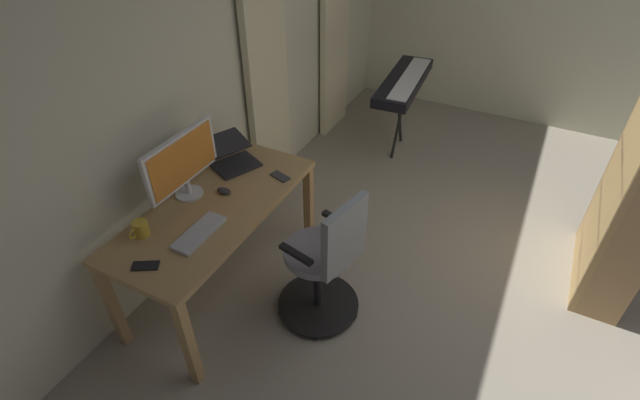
{
  "coord_description": "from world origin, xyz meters",
  "views": [
    {
      "loc": [
        2.61,
        -0.56,
        2.57
      ],
      "look_at": [
        0.56,
        -1.62,
        0.78
      ],
      "focal_mm": 25.89,
      "sensor_mm": 36.0,
      "label": 1
    }
  ],
  "objects_px": {
    "cell_phone_face_up": "(280,176)",
    "piano_keyboard": "(404,83)",
    "laptop": "(232,157)",
    "desk": "(216,216)",
    "office_chair": "(325,264)",
    "computer_keyboard": "(199,233)",
    "mug_tea": "(140,229)",
    "computer_mouse": "(224,191)",
    "cell_phone_by_monitor": "(145,266)",
    "computer_monitor": "(182,162)"
  },
  "relations": [
    {
      "from": "cell_phone_by_monitor",
      "to": "piano_keyboard",
      "type": "relative_size",
      "value": 0.12
    },
    {
      "from": "mug_tea",
      "to": "computer_monitor",
      "type": "bearing_deg",
      "value": -177.68
    },
    {
      "from": "mug_tea",
      "to": "desk",
      "type": "bearing_deg",
      "value": 154.98
    },
    {
      "from": "computer_monitor",
      "to": "cell_phone_face_up",
      "type": "relative_size",
      "value": 4.24
    },
    {
      "from": "office_chair",
      "to": "computer_monitor",
      "type": "distance_m",
      "value": 1.1
    },
    {
      "from": "piano_keyboard",
      "to": "cell_phone_face_up",
      "type": "bearing_deg",
      "value": -12.1
    },
    {
      "from": "computer_mouse",
      "to": "mug_tea",
      "type": "xyz_separation_m",
      "value": [
        0.56,
        -0.18,
        0.03
      ]
    },
    {
      "from": "office_chair",
      "to": "piano_keyboard",
      "type": "height_order",
      "value": "office_chair"
    },
    {
      "from": "computer_monitor",
      "to": "laptop",
      "type": "bearing_deg",
      "value": 174.49
    },
    {
      "from": "computer_keyboard",
      "to": "computer_mouse",
      "type": "height_order",
      "value": "computer_mouse"
    },
    {
      "from": "office_chair",
      "to": "mug_tea",
      "type": "height_order",
      "value": "office_chair"
    },
    {
      "from": "computer_mouse",
      "to": "piano_keyboard",
      "type": "bearing_deg",
      "value": 167.95
    },
    {
      "from": "office_chair",
      "to": "computer_keyboard",
      "type": "bearing_deg",
      "value": 131.34
    },
    {
      "from": "computer_mouse",
      "to": "cell_phone_face_up",
      "type": "relative_size",
      "value": 0.69
    },
    {
      "from": "laptop",
      "to": "computer_mouse",
      "type": "distance_m",
      "value": 0.36
    },
    {
      "from": "desk",
      "to": "laptop",
      "type": "distance_m",
      "value": 0.5
    },
    {
      "from": "office_chair",
      "to": "computer_mouse",
      "type": "height_order",
      "value": "office_chair"
    },
    {
      "from": "computer_mouse",
      "to": "cell_phone_by_monitor",
      "type": "relative_size",
      "value": 0.69
    },
    {
      "from": "mug_tea",
      "to": "laptop",
      "type": "bearing_deg",
      "value": 178.45
    },
    {
      "from": "desk",
      "to": "computer_mouse",
      "type": "relative_size",
      "value": 14.9
    },
    {
      "from": "computer_keyboard",
      "to": "cell_phone_by_monitor",
      "type": "distance_m",
      "value": 0.36
    },
    {
      "from": "computer_monitor",
      "to": "laptop",
      "type": "height_order",
      "value": "computer_monitor"
    },
    {
      "from": "computer_keyboard",
      "to": "laptop",
      "type": "bearing_deg",
      "value": -159.08
    },
    {
      "from": "cell_phone_face_up",
      "to": "piano_keyboard",
      "type": "distance_m",
      "value": 1.9
    },
    {
      "from": "mug_tea",
      "to": "piano_keyboard",
      "type": "height_order",
      "value": "mug_tea"
    },
    {
      "from": "desk",
      "to": "piano_keyboard",
      "type": "height_order",
      "value": "piano_keyboard"
    },
    {
      "from": "computer_keyboard",
      "to": "cell_phone_face_up",
      "type": "xyz_separation_m",
      "value": [
        -0.72,
        0.12,
        -0.01
      ]
    },
    {
      "from": "cell_phone_face_up",
      "to": "piano_keyboard",
      "type": "relative_size",
      "value": 0.12
    },
    {
      "from": "computer_monitor",
      "to": "computer_keyboard",
      "type": "height_order",
      "value": "computer_monitor"
    },
    {
      "from": "laptop",
      "to": "cell_phone_face_up",
      "type": "bearing_deg",
      "value": 115.5
    },
    {
      "from": "piano_keyboard",
      "to": "laptop",
      "type": "bearing_deg",
      "value": -23.2
    },
    {
      "from": "desk",
      "to": "office_chair",
      "type": "relative_size",
      "value": 1.49
    },
    {
      "from": "desk",
      "to": "cell_phone_face_up",
      "type": "distance_m",
      "value": 0.51
    },
    {
      "from": "desk",
      "to": "computer_keyboard",
      "type": "relative_size",
      "value": 4.09
    },
    {
      "from": "cell_phone_by_monitor",
      "to": "desk",
      "type": "bearing_deg",
      "value": 149.86
    },
    {
      "from": "cell_phone_by_monitor",
      "to": "piano_keyboard",
      "type": "xyz_separation_m",
      "value": [
        -2.95,
        0.45,
        -0.01
      ]
    },
    {
      "from": "computer_mouse",
      "to": "computer_monitor",
      "type": "bearing_deg",
      "value": -60.25
    },
    {
      "from": "computer_keyboard",
      "to": "laptop",
      "type": "relative_size",
      "value": 0.82
    },
    {
      "from": "computer_monitor",
      "to": "computer_mouse",
      "type": "bearing_deg",
      "value": 119.75
    },
    {
      "from": "computer_monitor",
      "to": "desk",
      "type": "bearing_deg",
      "value": 86.1
    },
    {
      "from": "computer_keyboard",
      "to": "computer_mouse",
      "type": "distance_m",
      "value": 0.41
    },
    {
      "from": "laptop",
      "to": "mug_tea",
      "type": "bearing_deg",
      "value": 22.46
    },
    {
      "from": "cell_phone_by_monitor",
      "to": "mug_tea",
      "type": "distance_m",
      "value": 0.27
    },
    {
      "from": "cell_phone_face_up",
      "to": "cell_phone_by_monitor",
      "type": "relative_size",
      "value": 1.0
    },
    {
      "from": "computer_keyboard",
      "to": "piano_keyboard",
      "type": "distance_m",
      "value": 2.63
    },
    {
      "from": "desk",
      "to": "computer_keyboard",
      "type": "xyz_separation_m",
      "value": [
        0.27,
        0.1,
        0.11
      ]
    },
    {
      "from": "cell_phone_face_up",
      "to": "mug_tea",
      "type": "relative_size",
      "value": 1.08
    },
    {
      "from": "desk",
      "to": "office_chair",
      "type": "height_order",
      "value": "office_chair"
    },
    {
      "from": "computer_mouse",
      "to": "cell_phone_by_monitor",
      "type": "bearing_deg",
      "value": 1.54
    },
    {
      "from": "desk",
      "to": "piano_keyboard",
      "type": "distance_m",
      "value": 2.39
    }
  ]
}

